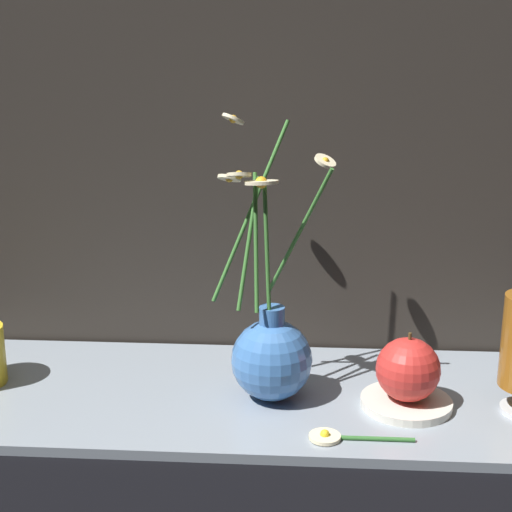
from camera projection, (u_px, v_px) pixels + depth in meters
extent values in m
plane|color=black|center=(249.00, 400.00, 0.92)|extent=(6.00, 6.00, 0.00)
cube|color=gray|center=(249.00, 395.00, 0.92)|extent=(0.87, 0.31, 0.01)
sphere|color=#3F72B7|center=(272.00, 360.00, 0.89)|extent=(0.10, 0.10, 0.10)
cylinder|color=#3F72B7|center=(272.00, 319.00, 0.87)|extent=(0.03, 0.03, 0.03)
cylinder|color=#3D7A33|center=(251.00, 243.00, 0.86)|extent=(0.03, 0.06, 0.16)
cylinder|color=beige|center=(229.00, 178.00, 0.85)|extent=(0.04, 0.04, 0.01)
sphere|color=gold|center=(229.00, 178.00, 0.85)|extent=(0.01, 0.01, 0.01)
cylinder|color=#3D7A33|center=(299.00, 233.00, 0.88)|extent=(0.08, 0.07, 0.17)
cylinder|color=beige|center=(325.00, 161.00, 0.89)|extent=(0.04, 0.04, 0.02)
sphere|color=gold|center=(325.00, 161.00, 0.89)|extent=(0.01, 0.01, 0.01)
cylinder|color=#3D7A33|center=(256.00, 243.00, 0.85)|extent=(0.01, 0.04, 0.16)
cylinder|color=beige|center=(239.00, 175.00, 0.83)|extent=(0.03, 0.03, 0.01)
sphere|color=gold|center=(239.00, 175.00, 0.83)|extent=(0.01, 0.01, 0.01)
cylinder|color=#3D7A33|center=(252.00, 211.00, 0.89)|extent=(0.10, 0.06, 0.22)
cylinder|color=beige|center=(233.00, 119.00, 0.90)|extent=(0.04, 0.04, 0.02)
sphere|color=gold|center=(233.00, 119.00, 0.90)|extent=(0.01, 0.01, 0.01)
cylinder|color=#3D7A33|center=(267.00, 246.00, 0.85)|extent=(0.01, 0.02, 0.15)
cylinder|color=beige|center=(261.00, 182.00, 0.82)|extent=(0.06, 0.06, 0.01)
sphere|color=gold|center=(261.00, 182.00, 0.82)|extent=(0.01, 0.01, 0.01)
cylinder|color=silver|center=(406.00, 403.00, 0.87)|extent=(0.11, 0.11, 0.01)
sphere|color=red|center=(408.00, 369.00, 0.86)|extent=(0.08, 0.08, 0.08)
cylinder|color=#4C3819|center=(410.00, 336.00, 0.85)|extent=(0.00, 0.00, 0.01)
cylinder|color=#336B2D|center=(370.00, 439.00, 0.79)|extent=(0.10, 0.01, 0.01)
cylinder|color=beige|center=(325.00, 437.00, 0.80)|extent=(0.04, 0.04, 0.00)
sphere|color=yellow|center=(325.00, 434.00, 0.80)|extent=(0.01, 0.01, 0.01)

